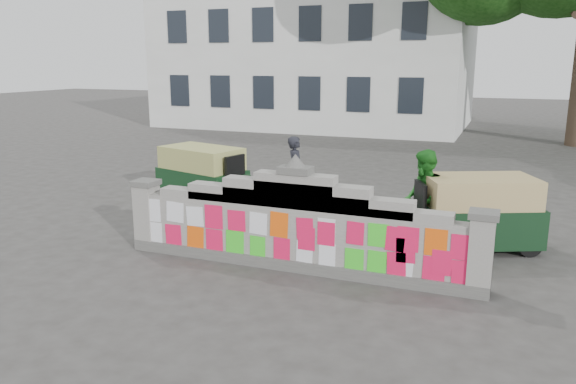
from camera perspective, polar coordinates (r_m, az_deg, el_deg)
name	(u,v)px	position (r m, az deg, el deg)	size (l,w,h in m)	color
ground	(295,268)	(9.83, 0.73, -7.76)	(100.00, 100.00, 0.00)	#383533
parapet_wall	(295,227)	(9.58, 0.73, -3.58)	(6.48, 0.44, 2.01)	#4C4C49
building	(320,52)	(32.24, 3.22, 14.05)	(16.00, 10.00, 8.90)	silver
cyclist_bike	(296,195)	(13.10, 0.77, -0.27)	(0.62, 1.78, 0.94)	black
cyclist_rider	(296,181)	(13.02, 0.78, 1.13)	(0.58, 0.38, 1.59)	black
pedestrian	(423,199)	(11.01, 13.60, -0.69)	(0.92, 0.72, 1.89)	#207821
rickshaw_left	(204,174)	(14.27, -8.53, 1.80)	(2.63, 1.75, 1.41)	#103218
rickshaw_right	(475,212)	(11.18, 18.45, -1.94)	(2.60, 1.97, 1.40)	black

